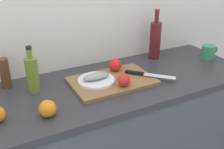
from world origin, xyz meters
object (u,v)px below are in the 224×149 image
(fish_fillet, at_px, (96,76))
(olive_oil_bottle, at_px, (32,74))
(wine_bottle, at_px, (155,40))
(chef_knife, at_px, (144,74))
(white_plate, at_px, (96,80))
(cutting_board, at_px, (112,81))
(coffee_mug_2, at_px, (208,52))
(pepper_mill, at_px, (5,73))

(fish_fillet, xyz_separation_m, olive_oil_bottle, (-0.32, 0.09, 0.05))
(olive_oil_bottle, height_order, wine_bottle, wine_bottle)
(fish_fillet, height_order, chef_knife, fish_fillet)
(white_plate, height_order, wine_bottle, wine_bottle)
(cutting_board, distance_m, white_plate, 0.09)
(cutting_board, xyz_separation_m, white_plate, (-0.09, 0.02, 0.02))
(chef_knife, relative_size, coffee_mug_2, 1.77)
(olive_oil_bottle, bearing_deg, fish_fillet, -15.67)
(white_plate, relative_size, pepper_mill, 1.24)
(fish_fillet, bearing_deg, pepper_mill, 155.48)
(chef_knife, bearing_deg, wine_bottle, 89.00)
(cutting_board, bearing_deg, wine_bottle, 24.73)
(white_plate, xyz_separation_m, olive_oil_bottle, (-0.32, 0.09, 0.07))
(olive_oil_bottle, xyz_separation_m, pepper_mill, (-0.12, 0.11, -0.02))
(fish_fillet, distance_m, coffee_mug_2, 0.84)
(cutting_board, xyz_separation_m, chef_knife, (0.18, -0.04, 0.02))
(cutting_board, distance_m, pepper_mill, 0.58)
(fish_fillet, bearing_deg, cutting_board, -9.77)
(cutting_board, distance_m, fish_fillet, 0.10)
(fish_fillet, relative_size, coffee_mug_2, 1.19)
(wine_bottle, bearing_deg, fish_fillet, -160.67)
(wine_bottle, distance_m, pepper_mill, 0.96)
(olive_oil_bottle, bearing_deg, coffee_mug_2, -4.28)
(chef_knife, distance_m, coffee_mug_2, 0.56)
(coffee_mug_2, distance_m, pepper_mill, 1.29)
(white_plate, relative_size, chef_knife, 0.90)
(chef_knife, xyz_separation_m, wine_bottle, (0.24, 0.24, 0.10))
(olive_oil_bottle, relative_size, pepper_mill, 1.52)
(fish_fillet, relative_size, chef_knife, 0.68)
(fish_fillet, relative_size, wine_bottle, 0.46)
(olive_oil_bottle, bearing_deg, cutting_board, -14.41)
(fish_fillet, relative_size, olive_oil_bottle, 0.61)
(cutting_board, bearing_deg, chef_knife, -12.41)
(coffee_mug_2, bearing_deg, pepper_mill, 171.19)
(coffee_mug_2, bearing_deg, chef_knife, -173.98)
(chef_knife, xyz_separation_m, olive_oil_bottle, (-0.59, 0.15, 0.07))
(pepper_mill, bearing_deg, wine_bottle, -1.19)
(white_plate, height_order, chef_knife, chef_knife)
(cutting_board, relative_size, wine_bottle, 1.38)
(cutting_board, xyz_separation_m, coffee_mug_2, (0.75, 0.02, 0.04))
(white_plate, bearing_deg, pepper_mill, 155.48)
(wine_bottle, bearing_deg, chef_knife, -135.69)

